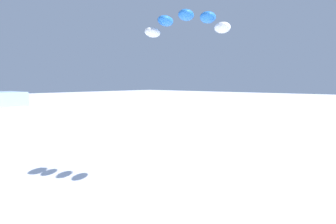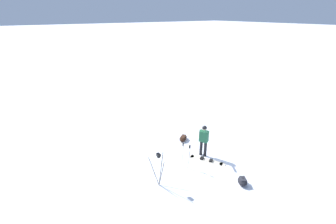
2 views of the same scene
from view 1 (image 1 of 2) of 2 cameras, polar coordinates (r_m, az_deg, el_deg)
name	(u,v)px [view 1 (image 1 of 2)]	position (r m, az deg, el deg)	size (l,w,h in m)	color
traction_kite	(186,23)	(11.25, 4.97, 23.20)	(2.89, 4.39, 1.16)	white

